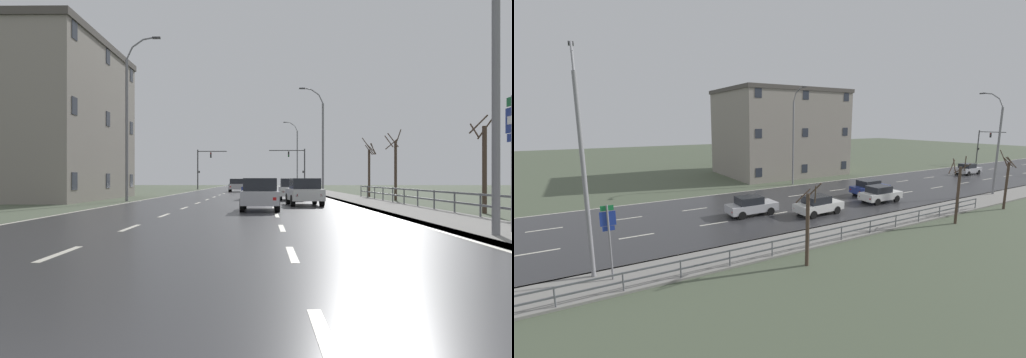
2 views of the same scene
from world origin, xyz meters
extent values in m
cube|color=#4C5642|center=(0.00, 48.00, -0.06)|extent=(160.00, 160.00, 0.12)
cube|color=#303033|center=(0.00, 60.00, 0.01)|extent=(14.00, 120.00, 0.02)
cube|color=beige|center=(-2.33, 7.40, 0.02)|extent=(0.16, 2.20, 0.01)
cube|color=beige|center=(-2.33, 12.80, 0.02)|extent=(0.16, 2.20, 0.01)
cube|color=beige|center=(-2.33, 18.20, 0.02)|extent=(0.16, 2.20, 0.01)
cube|color=beige|center=(-2.33, 23.60, 0.02)|extent=(0.16, 2.20, 0.01)
cube|color=beige|center=(-2.33, 29.00, 0.02)|extent=(0.16, 2.20, 0.01)
cube|color=beige|center=(-2.33, 34.40, 0.02)|extent=(0.16, 2.20, 0.01)
cube|color=beige|center=(-2.33, 39.80, 0.02)|extent=(0.16, 2.20, 0.01)
cube|color=beige|center=(-2.33, 45.20, 0.02)|extent=(0.16, 2.20, 0.01)
cube|color=beige|center=(-2.33, 50.60, 0.02)|extent=(0.16, 2.20, 0.01)
cube|color=beige|center=(-2.33, 56.00, 0.02)|extent=(0.16, 2.20, 0.01)
cube|color=beige|center=(-2.33, 61.40, 0.02)|extent=(0.16, 2.20, 0.01)
cube|color=beige|center=(-2.33, 66.80, 0.02)|extent=(0.16, 2.20, 0.01)
cube|color=beige|center=(-2.33, 72.20, 0.02)|extent=(0.16, 2.20, 0.01)
cube|color=beige|center=(-2.33, 77.60, 0.02)|extent=(0.16, 2.20, 0.01)
cube|color=beige|center=(-2.33, 83.00, 0.02)|extent=(0.16, 2.20, 0.01)
cube|color=beige|center=(-2.33, 88.40, 0.02)|extent=(0.16, 2.20, 0.01)
cube|color=beige|center=(-2.33, 93.80, 0.02)|extent=(0.16, 2.20, 0.01)
cube|color=beige|center=(-2.33, 99.20, 0.02)|extent=(0.16, 2.20, 0.01)
cube|color=beige|center=(-2.33, 104.60, 0.02)|extent=(0.16, 2.20, 0.01)
cube|color=beige|center=(-2.33, 110.00, 0.02)|extent=(0.16, 2.20, 0.01)
cube|color=beige|center=(-2.33, 115.40, 0.02)|extent=(0.16, 2.20, 0.01)
cube|color=beige|center=(2.33, 2.00, 0.02)|extent=(0.16, 2.20, 0.01)
cube|color=beige|center=(2.33, 7.40, 0.02)|extent=(0.16, 2.20, 0.01)
cube|color=beige|center=(2.33, 12.80, 0.02)|extent=(0.16, 2.20, 0.01)
cube|color=beige|center=(2.33, 18.20, 0.02)|extent=(0.16, 2.20, 0.01)
cube|color=beige|center=(2.33, 23.60, 0.02)|extent=(0.16, 2.20, 0.01)
cube|color=beige|center=(2.33, 29.00, 0.02)|extent=(0.16, 2.20, 0.01)
cube|color=beige|center=(2.33, 34.40, 0.02)|extent=(0.16, 2.20, 0.01)
cube|color=beige|center=(2.33, 39.80, 0.02)|extent=(0.16, 2.20, 0.01)
cube|color=beige|center=(2.33, 45.20, 0.02)|extent=(0.16, 2.20, 0.01)
cube|color=beige|center=(2.33, 50.60, 0.02)|extent=(0.16, 2.20, 0.01)
cube|color=beige|center=(2.33, 56.00, 0.02)|extent=(0.16, 2.20, 0.01)
cube|color=beige|center=(2.33, 61.40, 0.02)|extent=(0.16, 2.20, 0.01)
cube|color=beige|center=(2.33, 66.80, 0.02)|extent=(0.16, 2.20, 0.01)
cube|color=beige|center=(2.33, 72.20, 0.02)|extent=(0.16, 2.20, 0.01)
cube|color=beige|center=(2.33, 77.60, 0.02)|extent=(0.16, 2.20, 0.01)
cube|color=beige|center=(2.33, 83.00, 0.02)|extent=(0.16, 2.20, 0.01)
cube|color=beige|center=(2.33, 88.40, 0.02)|extent=(0.16, 2.20, 0.01)
cube|color=beige|center=(2.33, 93.80, 0.02)|extent=(0.16, 2.20, 0.01)
cube|color=beige|center=(2.33, 99.20, 0.02)|extent=(0.16, 2.20, 0.01)
cube|color=beige|center=(2.33, 104.60, 0.02)|extent=(0.16, 2.20, 0.01)
cube|color=beige|center=(2.33, 110.00, 0.02)|extent=(0.16, 2.20, 0.01)
cube|color=beige|center=(2.33, 115.40, 0.02)|extent=(0.16, 2.20, 0.01)
cube|color=beige|center=(6.85, 60.00, 0.02)|extent=(0.16, 120.00, 0.01)
cube|color=beige|center=(-6.85, 60.00, 0.02)|extent=(0.16, 120.00, 0.01)
cube|color=gray|center=(8.50, 60.00, 0.06)|extent=(3.00, 120.00, 0.12)
cube|color=slate|center=(7.08, 60.00, 0.06)|extent=(0.16, 120.00, 0.12)
cube|color=#515459|center=(9.85, 22.60, 0.95)|extent=(0.06, 33.09, 0.08)
cube|color=#515459|center=(9.85, 22.60, 0.55)|extent=(0.06, 33.09, 0.08)
cylinder|color=#515459|center=(9.85, 16.23, 0.50)|extent=(0.07, 0.07, 1.00)
cylinder|color=#515459|center=(9.85, 18.78, 0.50)|extent=(0.07, 0.07, 1.00)
cylinder|color=#515459|center=(9.85, 21.32, 0.50)|extent=(0.07, 0.07, 1.00)
cylinder|color=#515459|center=(9.85, 23.87, 0.50)|extent=(0.07, 0.07, 1.00)
cylinder|color=#515459|center=(9.85, 26.41, 0.50)|extent=(0.07, 0.07, 1.00)
cylinder|color=#515459|center=(9.85, 28.96, 0.50)|extent=(0.07, 0.07, 1.00)
cylinder|color=#515459|center=(9.85, 31.50, 0.50)|extent=(0.07, 0.07, 1.00)
cylinder|color=#515459|center=(9.85, 34.05, 0.50)|extent=(0.07, 0.07, 1.00)
cylinder|color=#515459|center=(9.85, 36.60, 0.50)|extent=(0.07, 0.07, 1.00)
cylinder|color=#515459|center=(9.85, 39.14, 0.50)|extent=(0.07, 0.07, 1.00)
cylinder|color=slate|center=(7.60, 10.06, 4.85)|extent=(0.20, 0.20, 9.70)
cylinder|color=slate|center=(7.60, 46.59, 4.44)|extent=(0.20, 0.20, 8.89)
cylinder|color=slate|center=(7.41, 46.59, 9.30)|extent=(0.48, 0.11, 0.87)
cylinder|color=slate|center=(6.84, 46.59, 9.98)|extent=(0.81, 0.11, 0.61)
cylinder|color=slate|center=(6.02, 46.59, 10.32)|extent=(0.92, 0.11, 0.27)
cube|color=#333335|center=(5.57, 46.59, 10.35)|extent=(0.56, 0.24, 0.12)
cylinder|color=slate|center=(7.60, 83.11, 4.83)|extent=(0.20, 0.20, 9.66)
cylinder|color=slate|center=(7.40, 83.11, 10.09)|extent=(0.50, 0.11, 0.90)
cylinder|color=slate|center=(6.82, 83.11, 10.78)|extent=(0.83, 0.11, 0.63)
cylinder|color=slate|center=(5.97, 83.11, 11.13)|extent=(0.94, 0.11, 0.27)
cube|color=#333335|center=(5.51, 83.11, 11.16)|extent=(0.56, 0.24, 0.12)
cylinder|color=slate|center=(-7.60, 31.98, 4.88)|extent=(0.20, 0.20, 9.76)
cylinder|color=slate|center=(-7.41, 31.98, 10.18)|extent=(0.49, 0.11, 0.88)
cylinder|color=slate|center=(-6.83, 31.98, 10.86)|extent=(0.82, 0.11, 0.62)
cylinder|color=slate|center=(-6.00, 31.98, 11.20)|extent=(0.92, 0.11, 0.27)
cube|color=#333335|center=(-5.55, 31.98, 11.23)|extent=(0.56, 0.24, 0.12)
cube|color=#146633|center=(8.38, 10.83, 3.60)|extent=(0.03, 0.56, 0.24)
cube|color=navy|center=(8.38, 10.83, 3.10)|extent=(0.03, 0.68, 0.68)
cube|color=white|center=(8.36, 10.83, 3.10)|extent=(0.01, 0.44, 0.22)
cube|color=navy|center=(8.38, 10.83, 2.63)|extent=(0.03, 0.52, 0.22)
cylinder|color=#38383A|center=(7.90, 71.72, 3.00)|extent=(0.18, 0.18, 5.99)
cylinder|color=#38383A|center=(5.30, 71.72, 5.74)|extent=(5.21, 0.12, 0.12)
cube|color=black|center=(5.56, 71.72, 5.19)|extent=(0.20, 0.28, 0.80)
sphere|color=#2D2D2D|center=(5.56, 71.57, 5.45)|extent=(0.14, 0.14, 0.14)
sphere|color=#2D2D2D|center=(5.56, 71.57, 5.19)|extent=(0.14, 0.14, 0.14)
sphere|color=green|center=(5.56, 71.57, 4.93)|extent=(0.14, 0.14, 0.14)
cube|color=black|center=(7.68, 71.67, 2.60)|extent=(0.18, 0.12, 0.32)
cylinder|color=#38383A|center=(-7.90, 72.42, 2.95)|extent=(0.18, 0.18, 5.91)
cylinder|color=#38383A|center=(-5.73, 72.42, 5.66)|extent=(4.34, 0.12, 0.12)
cube|color=black|center=(-5.95, 72.42, 5.11)|extent=(0.20, 0.28, 0.80)
sphere|color=red|center=(-5.95, 72.27, 5.37)|extent=(0.14, 0.14, 0.14)
sphere|color=#2D2D2D|center=(-5.95, 72.27, 5.11)|extent=(0.14, 0.14, 0.14)
sphere|color=#2D2D2D|center=(-5.95, 72.27, 4.85)|extent=(0.14, 0.14, 0.14)
cube|color=black|center=(-7.68, 72.37, 2.60)|extent=(0.18, 0.12, 0.32)
cube|color=navy|center=(1.14, 35.67, 0.65)|extent=(1.86, 4.14, 0.64)
cube|color=black|center=(1.13, 35.42, 1.27)|extent=(1.61, 2.04, 0.60)
cube|color=slate|center=(1.16, 36.37, 1.25)|extent=(1.41, 0.12, 0.51)
cylinder|color=black|center=(1.98, 36.92, 0.33)|extent=(0.24, 0.67, 0.66)
cylinder|color=black|center=(0.36, 36.96, 0.33)|extent=(0.24, 0.67, 0.66)
cylinder|color=black|center=(1.92, 34.38, 0.33)|extent=(0.24, 0.67, 0.66)
cylinder|color=black|center=(0.30, 34.42, 0.33)|extent=(0.24, 0.67, 0.66)
cube|color=red|center=(0.43, 33.66, 0.65)|extent=(0.16, 0.04, 0.14)
cube|color=red|center=(1.75, 33.62, 0.65)|extent=(0.16, 0.04, 0.14)
cube|color=#B7B7BC|center=(-1.34, 58.00, 0.65)|extent=(1.76, 4.10, 0.64)
cube|color=black|center=(-1.34, 57.75, 1.27)|extent=(1.56, 2.00, 0.60)
cube|color=slate|center=(-1.34, 58.70, 1.25)|extent=(1.40, 0.08, 0.51)
cylinder|color=black|center=(-0.53, 59.27, 0.33)|extent=(0.22, 0.66, 0.66)
cylinder|color=black|center=(-2.15, 59.27, 0.33)|extent=(0.22, 0.66, 0.66)
cylinder|color=black|center=(-0.53, 56.73, 0.33)|extent=(0.22, 0.66, 0.66)
cylinder|color=black|center=(-2.15, 56.73, 0.33)|extent=(0.22, 0.66, 0.66)
cube|color=red|center=(-2.00, 55.97, 0.65)|extent=(0.16, 0.04, 0.14)
cube|color=red|center=(-0.68, 55.97, 0.65)|extent=(0.16, 0.04, 0.14)
cube|color=#B7B7BC|center=(1.62, 21.74, 0.65)|extent=(1.77, 4.10, 0.64)
cube|color=black|center=(1.62, 21.49, 1.27)|extent=(1.57, 2.00, 0.60)
cube|color=slate|center=(1.62, 22.44, 1.25)|extent=(1.40, 0.08, 0.51)
cylinder|color=black|center=(2.43, 23.00, 0.33)|extent=(0.22, 0.66, 0.66)
cylinder|color=black|center=(0.82, 23.01, 0.33)|extent=(0.22, 0.66, 0.66)
cylinder|color=black|center=(2.43, 20.46, 0.33)|extent=(0.22, 0.66, 0.66)
cylinder|color=black|center=(0.81, 20.47, 0.33)|extent=(0.22, 0.66, 0.66)
cube|color=red|center=(0.96, 19.71, 0.65)|extent=(0.16, 0.04, 0.14)
cube|color=red|center=(2.28, 19.70, 0.65)|extent=(0.16, 0.04, 0.14)
cube|color=silver|center=(3.83, 34.19, 0.65)|extent=(1.80, 4.12, 0.64)
cube|color=black|center=(3.83, 33.94, 1.27)|extent=(1.58, 2.02, 0.60)
cube|color=slate|center=(3.84, 34.89, 1.25)|extent=(1.40, 0.09, 0.51)
cylinder|color=black|center=(4.65, 35.45, 0.33)|extent=(0.23, 0.66, 0.66)
cylinder|color=black|center=(3.03, 35.47, 0.33)|extent=(0.23, 0.66, 0.66)
cylinder|color=black|center=(4.62, 32.91, 0.33)|extent=(0.23, 0.66, 0.66)
cylinder|color=black|center=(3.01, 32.93, 0.33)|extent=(0.23, 0.66, 0.66)
cube|color=red|center=(3.15, 32.16, 0.65)|extent=(0.16, 0.04, 0.14)
cube|color=red|center=(4.47, 32.15, 0.65)|extent=(0.16, 0.04, 0.14)
cube|color=silver|center=(4.14, 26.58, 0.65)|extent=(1.99, 4.19, 0.64)
cube|color=black|center=(4.16, 26.33, 1.27)|extent=(1.67, 2.09, 0.60)
cube|color=slate|center=(4.10, 27.28, 1.25)|extent=(1.41, 0.16, 0.51)
cylinder|color=black|center=(4.88, 27.90, 0.33)|extent=(0.26, 0.67, 0.66)
cylinder|color=black|center=(3.26, 27.80, 0.33)|extent=(0.26, 0.67, 0.66)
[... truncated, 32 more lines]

